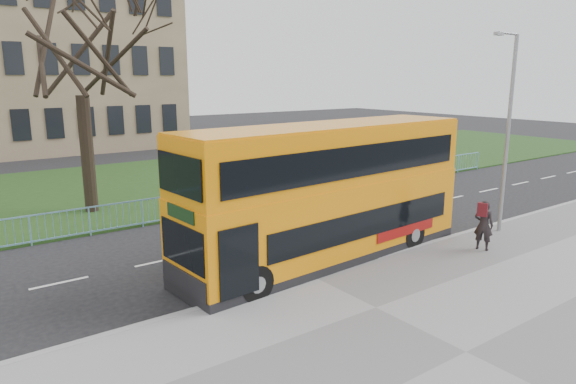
{
  "coord_description": "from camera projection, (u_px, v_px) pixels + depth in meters",
  "views": [
    {
      "loc": [
        -8.76,
        -12.46,
        5.75
      ],
      "look_at": [
        1.0,
        1.0,
        2.02
      ],
      "focal_mm": 32.0,
      "sensor_mm": 36.0,
      "label": 1
    }
  ],
  "objects": [
    {
      "name": "ground",
      "position": [
        281.0,
        264.0,
        16.12
      ],
      "size": [
        120.0,
        120.0,
        0.0
      ],
      "primitive_type": "plane",
      "color": "black",
      "rests_on": "ground"
    },
    {
      "name": "pedestrian",
      "position": [
        484.0,
        225.0,
        16.98
      ],
      "size": [
        0.61,
        0.72,
        1.69
      ],
      "primitive_type": "imported",
      "rotation": [
        0.0,
        0.0,
        1.96
      ],
      "color": "black",
      "rests_on": "pavement"
    },
    {
      "name": "street_lamp",
      "position": [
        507.0,
        126.0,
        18.37
      ],
      "size": [
        1.51,
        0.25,
        7.12
      ],
      "rotation": [
        0.0,
        0.0,
        0.07
      ],
      "color": "gray",
      "rests_on": "pavement"
    },
    {
      "name": "guard_railing",
      "position": [
        189.0,
        206.0,
        21.21
      ],
      "size": [
        40.0,
        0.12,
        1.1
      ],
      "primitive_type": null,
      "color": "#7BBADB",
      "rests_on": "ground"
    },
    {
      "name": "yellow_bus",
      "position": [
        328.0,
        190.0,
        16.04
      ],
      "size": [
        10.39,
        3.13,
        4.29
      ],
      "rotation": [
        0.0,
        0.0,
        0.07
      ],
      "color": "orange",
      "rests_on": "ground"
    },
    {
      "name": "pavement",
      "position": [
        466.0,
        354.0,
        10.77
      ],
      "size": [
        80.0,
        10.5,
        0.12
      ],
      "primitive_type": "cube",
      "color": "slate",
      "rests_on": "ground"
    },
    {
      "name": "kerb",
      "position": [
        312.0,
        278.0,
        14.88
      ],
      "size": [
        80.0,
        0.2,
        0.14
      ],
      "primitive_type": "cube",
      "color": "gray",
      "rests_on": "ground"
    },
    {
      "name": "bare_tree",
      "position": [
        80.0,
        72.0,
        20.99
      ],
      "size": [
        8.23,
        8.23,
        11.76
      ],
      "primitive_type": null,
      "color": "black",
      "rests_on": "grass_verge"
    },
    {
      "name": "grass_verge",
      "position": [
        127.0,
        186.0,
        27.41
      ],
      "size": [
        80.0,
        15.4,
        0.08
      ],
      "primitive_type": "cube",
      "color": "#1B3613",
      "rests_on": "ground"
    }
  ]
}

